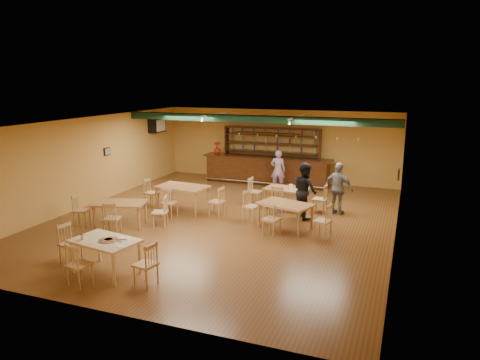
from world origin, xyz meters
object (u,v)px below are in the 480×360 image
at_px(patron_bar, 278,170).
at_px(dining_table_d, 285,216).
at_px(near_table, 106,256).
at_px(patron_right_a, 305,190).
at_px(bar_counter, 267,170).
at_px(dining_table_c, 121,214).
at_px(dining_table_a, 183,198).
at_px(dining_table_b, 286,198).

bearing_deg(patron_bar, dining_table_d, 99.95).
height_order(near_table, patron_right_a, patron_right_a).
height_order(bar_counter, dining_table_c, bar_counter).
relative_size(dining_table_c, patron_bar, 0.93).
relative_size(bar_counter, dining_table_d, 3.56).
xyz_separation_m(dining_table_a, dining_table_d, (3.63, -0.59, -0.04)).
bearing_deg(dining_table_d, patron_bar, 125.01).
relative_size(dining_table_b, near_table, 0.97).
xyz_separation_m(dining_table_d, patron_bar, (-1.51, 4.47, 0.41)).
bearing_deg(dining_table_a, patron_bar, 66.80).
distance_m(dining_table_d, patron_right_a, 1.34).
height_order(dining_table_c, patron_right_a, patron_right_a).
bearing_deg(dining_table_d, dining_table_c, -145.30).
distance_m(bar_counter, patron_right_a, 4.81).
bearing_deg(dining_table_b, near_table, -105.42).
height_order(dining_table_d, near_table, near_table).
relative_size(dining_table_b, dining_table_d, 0.93).
relative_size(bar_counter, patron_right_a, 3.05).
bearing_deg(dining_table_a, dining_table_d, -3.71).
height_order(dining_table_b, patron_bar, patron_bar).
bearing_deg(patron_bar, dining_table_b, 103.55).
xyz_separation_m(dining_table_a, patron_right_a, (3.93, 0.62, 0.46)).
bearing_deg(dining_table_b, patron_right_a, -39.83).
distance_m(patron_bar, patron_right_a, 3.72).
distance_m(dining_table_c, patron_bar, 6.73).
height_order(dining_table_b, patron_right_a, patron_right_a).
bearing_deg(dining_table_a, dining_table_b, 29.96).
height_order(bar_counter, patron_right_a, patron_right_a).
xyz_separation_m(dining_table_a, patron_bar, (2.12, 3.88, 0.37)).
relative_size(dining_table_b, patron_bar, 0.89).
height_order(dining_table_b, near_table, near_table).
height_order(dining_table_c, near_table, near_table).
bearing_deg(dining_table_c, dining_table_b, 24.34).
bearing_deg(dining_table_b, bar_counter, 122.83).
height_order(dining_table_c, patron_bar, patron_bar).
xyz_separation_m(near_table, patron_bar, (1.41, 8.87, 0.40)).
relative_size(dining_table_a, patron_right_a, 0.94).
relative_size(dining_table_a, dining_table_c, 1.13).
distance_m(dining_table_b, dining_table_d, 2.07).
bearing_deg(patron_bar, near_table, 72.30).
relative_size(bar_counter, near_table, 3.70).
bearing_deg(patron_right_a, near_table, 109.35).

